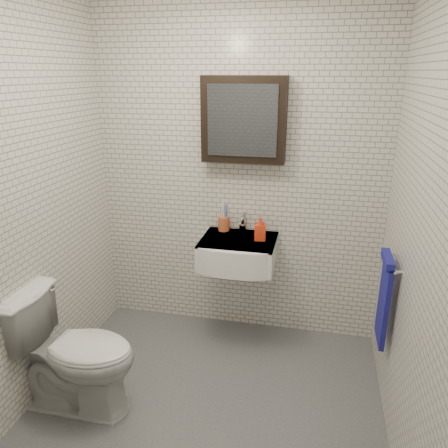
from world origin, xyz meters
name	(u,v)px	position (x,y,z in m)	size (l,w,h in m)	color
ground	(207,404)	(0.00, 0.00, 0.01)	(2.20, 2.00, 0.01)	#515359
room_shell	(204,182)	(0.00, 0.00, 1.47)	(2.22, 2.02, 2.51)	silver
washbasin	(237,253)	(0.05, 0.73, 0.76)	(0.55, 0.50, 0.20)	white
faucet	(242,224)	(0.05, 0.93, 0.92)	(0.06, 0.20, 0.15)	silver
mirror_cabinet	(244,120)	(0.05, 0.93, 1.70)	(0.60, 0.15, 0.60)	black
towel_rail	(385,296)	(1.04, 0.35, 0.72)	(0.09, 0.30, 0.58)	silver
toothbrush_cup	(224,223)	(-0.10, 0.94, 0.91)	(0.10, 0.10, 0.24)	#C15930
soap_bottle	(260,228)	(0.21, 0.80, 0.94)	(0.08, 0.08, 0.18)	orange
toilet	(74,351)	(-0.80, -0.17, 0.40)	(0.44, 0.78, 0.79)	white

